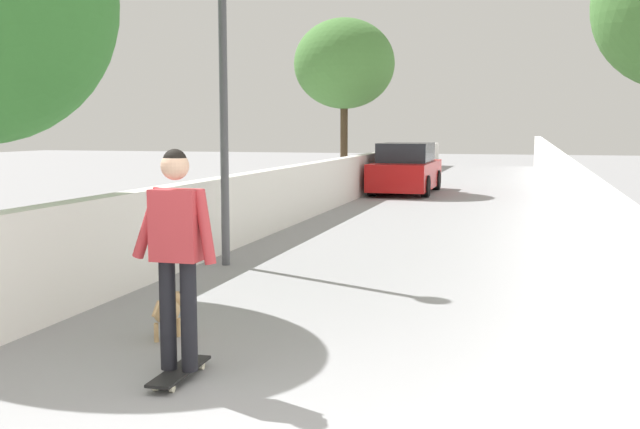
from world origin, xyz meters
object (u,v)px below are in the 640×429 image
object	(u,v)px
dog	(169,310)
tree_left_mid	(344,64)
car_near	(406,170)
skateboard	(180,371)
person_skateboarder	(177,241)
lamp_post	(223,49)

from	to	relation	value
dog	tree_left_mid	bearing A→B (deg)	8.21
car_near	skateboard	bearing A→B (deg)	-176.76
person_skateboarder	tree_left_mid	bearing A→B (deg)	9.67
lamp_post	person_skateboarder	world-z (taller)	lamp_post
dog	car_near	xyz separation A→B (m)	(16.52, 0.37, 0.44)
skateboard	person_skateboarder	xyz separation A→B (m)	(0.00, 0.00, 1.05)
lamp_post	person_skateboarder	xyz separation A→B (m)	(-4.75, -1.60, -2.00)
lamp_post	skateboard	world-z (taller)	lamp_post
lamp_post	car_near	distance (m)	13.06
tree_left_mid	skateboard	xyz separation A→B (m)	(-17.98, -3.07, -3.93)
person_skateboarder	car_near	world-z (taller)	person_skateboarder
tree_left_mid	person_skateboarder	world-z (taller)	tree_left_mid
tree_left_mid	dog	world-z (taller)	tree_left_mid
car_near	person_skateboarder	bearing A→B (deg)	-176.76
tree_left_mid	person_skateboarder	size ratio (longest dim) A/B	3.10
tree_left_mid	skateboard	bearing A→B (deg)	-170.33
tree_left_mid	car_near	distance (m)	3.90
tree_left_mid	car_near	bearing A→B (deg)	-101.25
tree_left_mid	dog	size ratio (longest dim) A/B	4.10
car_near	dog	bearing A→B (deg)	-178.71
lamp_post	dog	bearing A→B (deg)	-165.28
skateboard	person_skateboarder	bearing A→B (deg)	0.00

